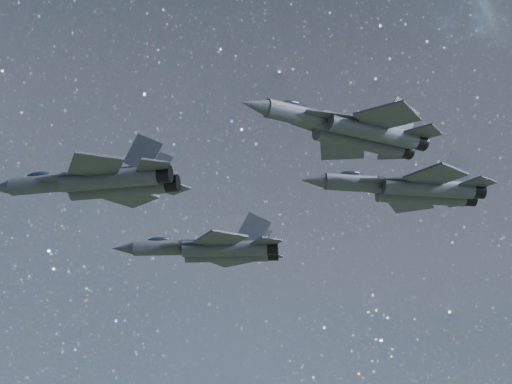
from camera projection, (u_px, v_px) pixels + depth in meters
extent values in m
cylinder|color=#333540|center=(52.00, 183.00, 72.16)|extent=(8.10, 4.76, 1.70)
cone|color=#333540|center=(0.00, 188.00, 73.20)|extent=(3.01, 2.44, 1.53)
ellipsoid|color=#1A2330|center=(40.00, 176.00, 72.72)|extent=(2.84, 2.08, 0.84)
cube|color=#333540|center=(110.00, 179.00, 71.02)|extent=(8.88, 5.05, 1.42)
cylinder|color=#333540|center=(109.00, 179.00, 69.76)|extent=(9.10, 5.19, 1.70)
cylinder|color=#333540|center=(119.00, 188.00, 71.75)|extent=(9.10, 5.19, 1.70)
cylinder|color=black|center=(163.00, 174.00, 68.77)|extent=(1.93, 2.01, 1.57)
cylinder|color=black|center=(171.00, 184.00, 70.76)|extent=(1.93, 2.01, 1.57)
cube|color=#333540|center=(65.00, 177.00, 70.39)|extent=(5.37, 4.19, 0.13)
cube|color=#333540|center=(78.00, 189.00, 73.07)|extent=(5.81, 2.38, 0.13)
cube|color=#333540|center=(96.00, 166.00, 67.50)|extent=(4.81, 5.27, 0.22)
cube|color=#333540|center=(127.00, 196.00, 74.26)|extent=(6.23, 6.09, 0.22)
cube|color=#333540|center=(153.00, 166.00, 67.64)|extent=(2.81, 3.01, 0.16)
cube|color=#333540|center=(171.00, 187.00, 72.22)|extent=(3.69, 3.65, 0.16)
cube|color=#333540|center=(143.00, 153.00, 69.65)|extent=(3.43, 1.94, 3.89)
cube|color=#333540|center=(153.00, 165.00, 72.13)|extent=(3.66, 1.38, 3.89)
cylinder|color=#333540|center=(170.00, 248.00, 86.81)|extent=(8.32, 3.66, 1.72)
cone|color=#333540|center=(123.00, 248.00, 87.08)|extent=(2.94, 2.14, 1.54)
ellipsoid|color=#1A2330|center=(159.00, 241.00, 87.18)|extent=(2.82, 1.76, 0.85)
cube|color=#333540|center=(222.00, 247.00, 86.51)|extent=(9.16, 3.81, 1.43)
cylinder|color=#333540|center=(225.00, 249.00, 85.28)|extent=(9.39, 3.93, 1.72)
cylinder|color=#333540|center=(227.00, 254.00, 87.33)|extent=(9.39, 3.93, 1.72)
cylinder|color=black|center=(271.00, 248.00, 85.02)|extent=(1.78, 1.89, 1.59)
cylinder|color=black|center=(272.00, 254.00, 87.07)|extent=(1.78, 1.89, 1.59)
cube|color=#333540|center=(186.00, 244.00, 85.28)|extent=(5.70, 3.53, 0.13)
cube|color=#333540|center=(190.00, 252.00, 88.05)|extent=(5.78, 1.53, 0.13)
cube|color=#333540|center=(221.00, 239.00, 82.91)|extent=(5.43, 5.79, 0.22)
cube|color=#333540|center=(227.00, 259.00, 89.87)|extent=(6.31, 6.30, 0.22)
cube|color=#333540|center=(267.00, 242.00, 83.79)|extent=(3.19, 3.34, 0.17)
cube|color=#333540|center=(269.00, 256.00, 88.50)|extent=(3.73, 3.74, 0.17)
cube|color=#333540|center=(254.00, 229.00, 85.62)|extent=(3.68, 1.40, 3.92)
cube|color=#333540|center=(255.00, 237.00, 88.18)|extent=(3.81, 0.81, 3.92)
cylinder|color=#333540|center=(308.00, 117.00, 66.35)|extent=(7.90, 3.58, 1.63)
cone|color=#333540|center=(254.00, 105.00, 64.30)|extent=(2.80, 2.06, 1.46)
ellipsoid|color=#1A2330|center=(294.00, 106.00, 66.12)|extent=(2.69, 1.70, 0.81)
cube|color=#333540|center=(362.00, 130.00, 68.55)|extent=(8.69, 3.73, 1.36)
cylinder|color=#333540|center=(373.00, 131.00, 67.68)|extent=(8.91, 3.85, 1.63)
cylinder|color=#333540|center=(360.00, 141.00, 69.43)|extent=(8.91, 3.85, 1.63)
cylinder|color=black|center=(418.00, 142.00, 69.64)|extent=(1.70, 1.81, 1.51)
cylinder|color=black|center=(404.00, 150.00, 71.40)|extent=(1.70, 1.81, 1.51)
cube|color=#333540|center=(335.00, 116.00, 65.89)|extent=(5.51, 1.52, 0.13)
cube|color=#333540|center=(319.00, 129.00, 68.26)|extent=(5.40, 3.42, 0.13)
cube|color=#333540|center=(387.00, 117.00, 65.57)|extent=(6.00, 5.98, 0.21)
cube|color=#333540|center=(342.00, 149.00, 71.52)|extent=(5.12, 5.47, 0.21)
cube|color=#333540|center=(424.00, 133.00, 68.41)|extent=(3.55, 3.55, 0.16)
cube|color=#333540|center=(391.00, 153.00, 72.44)|extent=(3.00, 3.15, 0.16)
cube|color=#333540|center=(402.00, 116.00, 69.42)|extent=(3.62, 0.81, 3.72)
cube|color=#333540|center=(385.00, 128.00, 71.61)|extent=(3.48, 1.38, 3.72)
cylinder|color=#333540|center=(365.00, 184.00, 76.01)|extent=(7.97, 2.03, 1.67)
cone|color=#333540|center=(313.00, 181.00, 75.30)|extent=(2.63, 1.61, 1.50)
ellipsoid|color=#1A2330|center=(352.00, 175.00, 76.12)|extent=(2.59, 1.24, 0.82)
cube|color=#333540|center=(420.00, 187.00, 76.74)|extent=(8.82, 2.00, 1.39)
cylinder|color=#333540|center=(429.00, 188.00, 75.64)|extent=(9.04, 2.07, 1.67)
cylinder|color=#333540|center=(421.00, 196.00, 77.61)|extent=(9.04, 2.07, 1.67)
cylinder|color=black|center=(477.00, 191.00, 76.32)|extent=(1.46, 1.60, 1.54)
cylinder|color=black|center=(468.00, 198.00, 78.28)|extent=(1.46, 1.60, 1.54)
cube|color=#333540|center=(389.00, 180.00, 74.89)|extent=(5.68, 2.45, 0.13)
cube|color=#333540|center=(380.00, 191.00, 77.55)|extent=(5.67, 1.97, 0.13)
cube|color=#333540|center=(436.00, 176.00, 73.33)|extent=(5.79, 6.00, 0.21)
cube|color=#333540|center=(410.00, 203.00, 80.02)|extent=(5.95, 6.09, 0.21)
cube|color=#333540|center=(478.00, 183.00, 75.06)|extent=(3.41, 3.50, 0.16)
cube|color=#333540|center=(459.00, 201.00, 79.58)|extent=(3.51, 3.57, 0.16)
cube|color=#333540|center=(458.00, 169.00, 76.56)|extent=(3.70, 0.64, 3.80)
cube|color=#333540|center=(448.00, 180.00, 79.02)|extent=(3.72, 0.52, 3.80)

